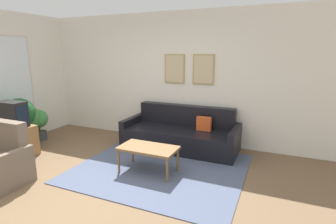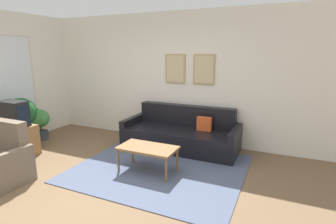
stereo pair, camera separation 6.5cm
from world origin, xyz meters
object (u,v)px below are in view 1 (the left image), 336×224
at_px(tv, 12,114).
at_px(coffee_table, 148,149).
at_px(couch, 181,134).
at_px(potted_plant_tall, 19,115).

bearing_deg(tv, coffee_table, 8.13).
distance_m(couch, tv, 3.14).
relative_size(couch, potted_plant_tall, 2.26).
distance_m(coffee_table, tv, 2.63).
height_order(tv, potted_plant_tall, tv).
bearing_deg(potted_plant_tall, coffee_table, -0.23).
relative_size(couch, coffee_table, 2.46).
bearing_deg(tv, couch, 31.25).
relative_size(tv, potted_plant_tall, 0.54).
relative_size(coffee_table, potted_plant_tall, 0.92).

